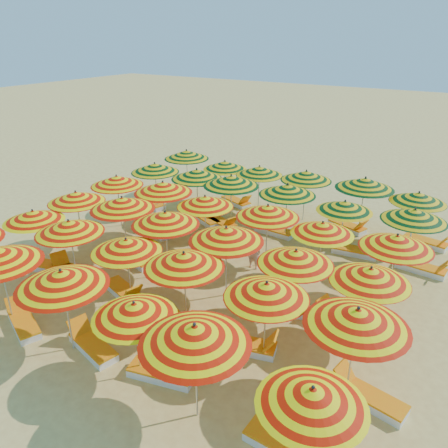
{
  "coord_description": "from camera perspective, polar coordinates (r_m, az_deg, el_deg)",
  "views": [
    {
      "loc": [
        7.71,
        -11.89,
        8.05
      ],
      "look_at": [
        0.0,
        0.5,
        1.6
      ],
      "focal_mm": 35.0,
      "sensor_mm": 36.0,
      "label": 1
    }
  ],
  "objects": [
    {
      "name": "ground",
      "position": [
        16.3,
        -0.93,
        -5.76
      ],
      "size": [
        120.0,
        120.0,
        0.0
      ],
      "primitive_type": "plane",
      "color": "#E1C364",
      "rests_on": "ground"
    },
    {
      "name": "umbrella_2",
      "position": [
        12.03,
        -20.44,
        -6.74
      ],
      "size": [
        2.5,
        2.5,
        2.53
      ],
      "color": "silver",
      "rests_on": "ground"
    },
    {
      "name": "umbrella_3",
      "position": [
        10.85,
        -11.63,
        -10.99
      ],
      "size": [
        2.39,
        2.39,
        2.2
      ],
      "color": "silver",
      "rests_on": "ground"
    },
    {
      "name": "umbrella_4",
      "position": [
        9.4,
        -3.84,
        -14.25
      ],
      "size": [
        3.16,
        3.16,
        2.57
      ],
      "color": "silver",
      "rests_on": "ground"
    },
    {
      "name": "umbrella_5",
      "position": [
        8.68,
        11.44,
        -21.25
      ],
      "size": [
        2.67,
        2.67,
        2.23
      ],
      "color": "silver",
      "rests_on": "ground"
    },
    {
      "name": "umbrella_6",
      "position": [
        17.05,
        -23.64,
        0.96
      ],
      "size": [
        2.82,
        2.82,
        2.27
      ],
      "color": "silver",
      "rests_on": "ground"
    },
    {
      "name": "umbrella_7",
      "position": [
        15.34,
        -19.57,
        -0.37
      ],
      "size": [
        2.75,
        2.75,
        2.4
      ],
      "color": "silver",
      "rests_on": "ground"
    },
    {
      "name": "umbrella_8",
      "position": [
        13.7,
        -12.65,
        -2.77
      ],
      "size": [
        2.7,
        2.7,
        2.32
      ],
      "color": "silver",
      "rests_on": "ground"
    },
    {
      "name": "umbrella_9",
      "position": [
        12.35,
        -5.25,
        -4.74
      ],
      "size": [
        2.74,
        2.74,
        2.45
      ],
      "color": "silver",
      "rests_on": "ground"
    },
    {
      "name": "umbrella_10",
      "position": [
        11.18,
        5.57,
        -8.63
      ],
      "size": [
        2.86,
        2.86,
        2.35
      ],
      "color": "silver",
      "rests_on": "ground"
    },
    {
      "name": "umbrella_11",
      "position": [
        10.33,
        17.01,
        -11.65
      ],
      "size": [
        2.81,
        2.81,
        2.53
      ],
      "color": "silver",
      "rests_on": "ground"
    },
    {
      "name": "umbrella_12",
      "position": [
        18.15,
        -18.76,
        3.35
      ],
      "size": [
        2.51,
        2.51,
        2.37
      ],
      "color": "silver",
      "rests_on": "ground"
    },
    {
      "name": "umbrella_13",
      "position": [
        16.55,
        -13.15,
        2.62
      ],
      "size": [
        2.86,
        2.86,
        2.54
      ],
      "color": "silver",
      "rests_on": "ground"
    },
    {
      "name": "umbrella_14",
      "position": [
        15.05,
        -7.67,
        0.72
      ],
      "size": [
        2.57,
        2.57,
        2.49
      ],
      "color": "silver",
      "rests_on": "ground"
    },
    {
      "name": "umbrella_15",
      "position": [
        13.65,
        0.29,
        -1.38
      ],
      "size": [
        2.56,
        2.56,
        2.53
      ],
      "color": "silver",
      "rests_on": "ground"
    },
    {
      "name": "umbrella_16",
      "position": [
        12.78,
        9.35,
        -4.31
      ],
      "size": [
        2.89,
        2.89,
        2.37
      ],
      "color": "silver",
      "rests_on": "ground"
    },
    {
      "name": "umbrella_17",
      "position": [
        12.46,
        18.57,
        -6.35
      ],
      "size": [
        2.36,
        2.36,
        2.32
      ],
      "color": "silver",
      "rests_on": "ground"
    },
    {
      "name": "umbrella_18",
      "position": [
        19.56,
        -13.83,
        5.5
      ],
      "size": [
        2.98,
        2.98,
        2.41
      ],
      "color": "silver",
      "rests_on": "ground"
    },
    {
      "name": "umbrella_19",
      "position": [
        18.0,
        -7.98,
        4.75
      ],
      "size": [
        2.84,
        2.84,
        2.53
      ],
      "color": "silver",
      "rests_on": "ground"
    },
    {
      "name": "umbrella_20",
      "position": [
        16.83,
        -2.49,
        2.96
      ],
      "size": [
        2.49,
        2.49,
        2.33
      ],
      "color": "silver",
      "rests_on": "ground"
    },
    {
      "name": "umbrella_21",
      "position": [
        15.72,
        5.73,
        1.66
      ],
      "size": [
        2.76,
        2.76,
        2.44
      ],
      "color": "silver",
      "rests_on": "ground"
    },
    {
      "name": "umbrella_22",
      "position": [
        15.02,
        12.73,
        -0.55
      ],
      "size": [
        2.84,
        2.84,
        2.26
      ],
      "color": "silver",
      "rests_on": "ground"
    },
    {
      "name": "umbrella_23",
      "position": [
        14.46,
        21.62,
        -2.19
      ],
      "size": [
        3.01,
        3.01,
        2.4
      ],
      "color": "silver",
      "rests_on": "ground"
    },
    {
      "name": "umbrella_24",
      "position": [
        21.11,
        -9.01,
        7.25
      ],
      "size": [
        2.48,
        2.48,
        2.42
      ],
      "color": "silver",
      "rests_on": "ground"
    },
    {
      "name": "umbrella_25",
      "position": [
        19.79,
        -3.57,
        6.51
      ],
      "size": [
        2.63,
        2.63,
        2.46
      ],
      "color": "silver",
      "rests_on": "ground"
    },
    {
      "name": "umbrella_26",
      "position": [
        18.64,
        0.94,
        5.67
      ],
      "size": [
        2.81,
        2.81,
        2.54
      ],
      "color": "silver",
      "rests_on": "ground"
    },
    {
      "name": "umbrella_27",
      "position": [
        17.93,
        8.29,
        4.44
      ],
      "size": [
        2.9,
        2.9,
        2.46
      ],
      "color": "silver",
      "rests_on": "ground"
    },
    {
      "name": "umbrella_28",
      "position": [
        17.18,
        15.48,
        2.25
      ],
      "size": [
        2.55,
        2.55,
        2.25
      ],
      "color": "silver",
      "rests_on": "ground"
    },
    {
      "name": "umbrella_29",
      "position": [
        16.76,
        23.6,
        1.08
      ],
      "size": [
        2.38,
        2.38,
        2.42
      ],
      "color": "silver",
      "rests_on": "ground"
    },
    {
      "name": "umbrella_30",
      "position": [
        23.12,
        -4.92,
        9.03
      ],
      "size": [
        3.0,
        3.0,
        2.47
      ],
      "color": "silver",
      "rests_on": "ground"
    },
    {
      "name": "umbrella_31",
      "position": [
        21.72,
        0.11,
        7.68
      ],
      "size": [
        2.51,
        2.51,
        2.28
      ],
      "color": "silver",
      "rests_on": "ground"
    },
    {
      "name": "umbrella_32",
      "position": [
        20.68,
        4.64,
        6.94
      ],
      "size": [
        2.48,
        2.48,
        2.34
      ],
      "color": "silver",
      "rests_on": "ground"
    },
    {
      "name": "umbrella_33",
      "position": [
        19.97,
        10.68,
        6.21
      ],
      "size": [
        2.38,
        2.38,
        2.43
      ],
      "color": "silver",
      "rests_on": "ground"
    },
    {
      "name": "umbrella_34",
      "position": [
        19.13,
        17.93,
        5.07
      ],
      "size": [
        3.19,
        3.19,
        2.57
      ],
      "color": "silver",
      "rests_on": "ground"
    },
    {
      "name": "umbrella_35",
      "position": [
        18.88,
        24.04,
        3.17
      ],
      "size": [
        2.35,
        2.35,
        2.32
      ],
      "color": "silver",
      "rests_on": "ground"
    },
    {
      "name": "lounger_0",
      "position": [
        14.51,
        -24.71,
        -11.64
      ],
      "size": [
        1.82,
        1.19,
        0.69
      ],
      "rotation": [
        0.0,
        0.0,
        2.75
      ],
      "color": "white",
      "rests_on": "ground"
    },
    {
      "name": "lounger_1",
      "position": [
        12.95,
        -16.84,
        -14.95
      ],
      "size": [
        1.82,
        0.98,
        0.69
      ],
      "rotation": [
        0.0,
        0.0,
        2.9
      ],
      "color": "white",
      "rests_on": "ground"
    },
    {
      "name": "lounger_2",
      "position": [
        11.74,
        -7.96,
        -18.71
      ],
      "size": [
        1.82,
        0.96,
        0.69
      ],
      "rotation": [
        0.0,
        0.0,
        0.23
      ],
      "color": "white",
      "rests_on": "ground"
    },
    {
      "name": "lounger_3",
      "position": [
        10.27,
        8.11,
        -26.76
      ],
      "size": [
        1.75,
        0.64,
        0.69
      ],
      "rotation": [
        0.0,
        0.0,
        -0.04
      ],
      "color": "white",
      "rests_on": "ground"
    },
    {
      "name": "lounger_4",
      "position": [
        17.36,
        -21.94,
        -5.1
      ],
      "size": [
        1.82,
        1.0,
        0.69
      ],
      "rotation": [
        0.0,
        0.0,
        3.4
      ],
      "color": "white",
      "rests_on": "ground"
    },
    {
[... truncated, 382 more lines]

